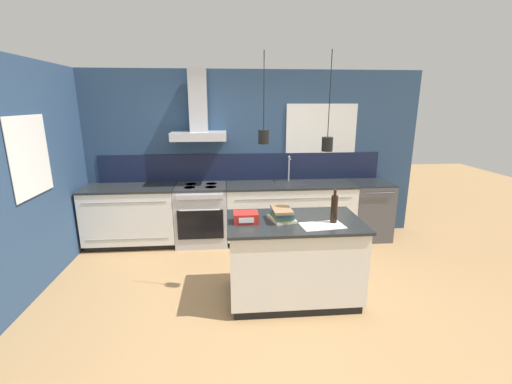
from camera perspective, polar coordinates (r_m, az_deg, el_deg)
The scene contains 12 objects.
ground_plane at distance 3.98m, azimuth -0.69°, elevation -17.53°, with size 16.00×16.00×0.00m, color #A87F51.
wall_back at distance 5.41m, azimuth -2.63°, elevation 6.59°, with size 5.60×2.14×2.60m.
wall_left at distance 4.68m, azimuth -32.71°, elevation 2.32°, with size 0.08×3.80×2.60m.
counter_run_left at distance 5.51m, azimuth -20.00°, elevation -3.72°, with size 1.35×0.64×0.91m.
counter_run_sink at distance 5.40m, azimuth 5.65°, elevation -3.24°, with size 1.98×0.64×1.32m.
oven_range at distance 5.32m, azimuth -9.01°, elevation -3.69°, with size 0.77×0.66×0.91m.
dishwasher at distance 5.76m, azimuth 18.29°, elevation -2.83°, with size 0.60×0.65×0.91m.
kitchen_island at distance 3.84m, azimuth 6.21°, elevation -11.03°, with size 1.43×0.87×0.91m.
bottle_on_island at distance 3.60m, azimuth 12.89°, elevation -2.73°, with size 0.07×0.07×0.36m.
book_stack at distance 3.63m, azimuth 4.37°, elevation -3.71°, with size 0.29×0.35×0.14m.
red_supply_box at distance 3.57m, azimuth -1.70°, elevation -4.24°, with size 0.26×0.20×0.11m.
paper_pile at distance 3.54m, azimuth 10.99°, elevation -5.51°, with size 0.46×0.31×0.01m.
Camera 1 is at (-0.24, -3.35, 2.13)m, focal length 24.00 mm.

